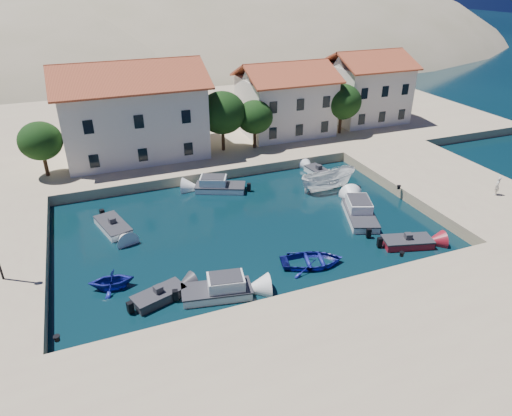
# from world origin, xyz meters

# --- Properties ---
(ground) EXTENTS (400.00, 400.00, 0.00)m
(ground) POSITION_xyz_m (0.00, 0.00, 0.00)
(ground) COLOR black
(ground) RESTS_ON ground
(quay_south) EXTENTS (52.00, 12.00, 1.00)m
(quay_south) POSITION_xyz_m (0.00, -6.00, 0.50)
(quay_south) COLOR tan
(quay_south) RESTS_ON ground
(quay_east) EXTENTS (11.00, 20.00, 1.00)m
(quay_east) POSITION_xyz_m (20.50, 10.00, 0.50)
(quay_east) COLOR tan
(quay_east) RESTS_ON ground
(quay_north) EXTENTS (80.00, 36.00, 1.00)m
(quay_north) POSITION_xyz_m (2.00, 38.00, 0.50)
(quay_north) COLOR tan
(quay_north) RESTS_ON ground
(hills) EXTENTS (254.00, 176.00, 99.00)m
(hills) POSITION_xyz_m (20.64, 123.62, -23.40)
(hills) COLOR gray
(hills) RESTS_ON ground
(building_left) EXTENTS (14.70, 9.45, 9.70)m
(building_left) POSITION_xyz_m (-6.00, 28.00, 5.94)
(building_left) COLOR silver
(building_left) RESTS_ON quay_north
(building_mid) EXTENTS (10.50, 8.40, 8.30)m
(building_mid) POSITION_xyz_m (12.00, 29.00, 5.22)
(building_mid) COLOR silver
(building_mid) RESTS_ON quay_north
(building_right) EXTENTS (9.45, 8.40, 8.80)m
(building_right) POSITION_xyz_m (24.00, 30.00, 5.47)
(building_right) COLOR silver
(building_right) RESTS_ON quay_north
(trees) EXTENTS (37.30, 5.30, 6.45)m
(trees) POSITION_xyz_m (4.51, 25.46, 4.84)
(trees) COLOR #382314
(trees) RESTS_ON quay_north
(bollards) EXTENTS (29.36, 9.56, 0.30)m
(bollards) POSITION_xyz_m (2.80, 3.87, 1.15)
(bollards) COLOR black
(bollards) RESTS_ON ground
(motorboat_grey_sw) EXTENTS (3.63, 2.46, 1.25)m
(motorboat_grey_sw) POSITION_xyz_m (-8.42, 3.49, 0.30)
(motorboat_grey_sw) COLOR #323237
(motorboat_grey_sw) RESTS_ON ground
(cabin_cruiser_south) EXTENTS (4.74, 2.69, 1.60)m
(cabin_cruiser_south) POSITION_xyz_m (-4.89, 2.53, 0.48)
(cabin_cruiser_south) COLOR white
(cabin_cruiser_south) RESTS_ON ground
(rowboat_south) EXTENTS (5.15, 4.22, 0.93)m
(rowboat_south) POSITION_xyz_m (2.45, 3.45, 0.00)
(rowboat_south) COLOR navy
(rowboat_south) RESTS_ON ground
(motorboat_red_se) EXTENTS (4.02, 2.57, 1.25)m
(motorboat_red_se) POSITION_xyz_m (10.36, 3.04, 0.29)
(motorboat_red_se) COLOR maroon
(motorboat_red_se) RESTS_ON ground
(cabin_cruiser_east) EXTENTS (3.95, 5.80, 1.60)m
(cabin_cruiser_east) POSITION_xyz_m (9.41, 8.05, 0.48)
(cabin_cruiser_east) COLOR white
(cabin_cruiser_east) RESTS_ON ground
(boat_east) EXTENTS (5.61, 2.13, 2.17)m
(boat_east) POSITION_xyz_m (9.70, 14.07, 0.00)
(boat_east) COLOR white
(boat_east) RESTS_ON ground
(motorboat_white_ne) EXTENTS (1.93, 3.41, 1.25)m
(motorboat_white_ne) POSITION_xyz_m (10.64, 17.59, 0.30)
(motorboat_white_ne) COLOR white
(motorboat_white_ne) RESTS_ON ground
(rowboat_west) EXTENTS (3.17, 2.82, 1.52)m
(rowboat_west) POSITION_xyz_m (-11.06, 5.90, 0.00)
(rowboat_west) COLOR navy
(rowboat_west) RESTS_ON ground
(motorboat_white_west) EXTENTS (2.79, 4.38, 1.25)m
(motorboat_white_west) POSITION_xyz_m (-10.17, 13.77, 0.29)
(motorboat_white_west) COLOR white
(motorboat_white_west) RESTS_ON ground
(cabin_cruiser_north) EXTENTS (5.07, 3.70, 1.60)m
(cabin_cruiser_north) POSITION_xyz_m (0.10, 17.62, 0.48)
(cabin_cruiser_north) COLOR white
(cabin_cruiser_north) RESTS_ON ground
(pedestrian) EXTENTS (0.72, 0.69, 1.66)m
(pedestrian) POSITION_xyz_m (21.89, 5.87, 1.83)
(pedestrian) COLOR beige
(pedestrian) RESTS_ON quay_east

